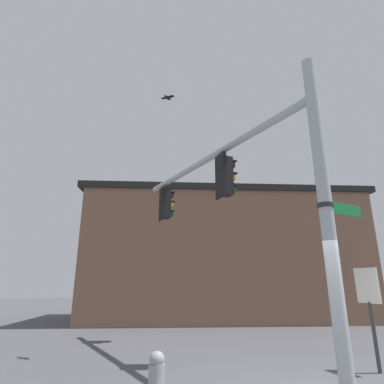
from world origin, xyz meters
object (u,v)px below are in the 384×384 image
street_name_sign (336,208)px  fire_hydrant (156,382)px  historical_marker (369,302)px  traffic_light_nearest_pole (226,176)px  traffic_light_mid_inner (166,204)px  bird_flying (167,98)px

street_name_sign → fire_hydrant: 4.19m
street_name_sign → fire_hydrant: size_ratio=1.43×
fire_hydrant → historical_marker: (-0.57, 4.88, 0.99)m
traffic_light_nearest_pole → traffic_light_mid_inner: bearing=-167.7°
street_name_sign → fire_hydrant: street_name_sign is taller
street_name_sign → bird_flying: bearing=-151.6°
traffic_light_nearest_pole → historical_marker: bearing=59.5°
traffic_light_mid_inner → fire_hydrant: bearing=-14.9°
bird_flying → historical_marker: bird_flying is taller
fire_hydrant → bird_flying: bearing=165.2°
traffic_light_nearest_pole → historical_marker: (1.55, 2.64, -3.13)m
traffic_light_nearest_pole → street_name_sign: 3.21m
bird_flying → historical_marker: bearing=53.8°
historical_marker → traffic_light_nearest_pole: bearing=-120.5°
traffic_light_nearest_pole → street_name_sign: (2.74, 0.88, -1.41)m
traffic_light_nearest_pole → fire_hydrant: traffic_light_nearest_pole is taller
street_name_sign → traffic_light_mid_inner: bearing=-165.3°
fire_hydrant → historical_marker: historical_marker is taller
traffic_light_nearest_pole → traffic_light_mid_inner: size_ratio=1.00×
bird_flying → traffic_light_mid_inner: bearing=164.8°
traffic_light_nearest_pole → bird_flying: bearing=-135.3°
bird_flying → historical_marker: (2.90, 3.97, -6.09)m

